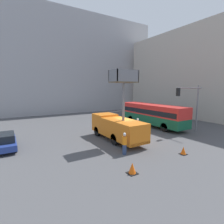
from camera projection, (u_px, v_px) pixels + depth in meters
The scene contains 11 objects.
ground_plane at pixel (129, 139), 18.47m from camera, with size 120.00×120.00×0.00m, color #4C4C4F.
building_backdrop_far at pixel (59, 64), 39.68m from camera, with size 44.00×10.00×21.50m.
building_backdrop_side at pixel (199, 74), 33.55m from camera, with size 10.00×28.00×16.01m.
utility_truck at pixel (117, 126), 17.77m from camera, with size 2.39×7.31×6.97m.
city_bus at pixel (152, 113), 24.63m from camera, with size 2.54×10.83×3.05m.
traffic_light_pole at pixel (190, 101), 20.53m from camera, with size 3.57×3.32×5.64m.
road_worker_near_truck at pixel (124, 144), 14.00m from camera, with size 0.38×0.38×1.80m.
road_worker_directing at pixel (138, 126), 20.28m from camera, with size 0.38×0.38×1.86m.
traffic_cone_near_truck at pixel (132, 168), 10.91m from camera, with size 0.62×0.62×0.70m.
traffic_cone_mid_road at pixel (183, 151), 14.11m from camera, with size 0.55×0.55×0.63m.
parked_car_curbside at pixel (4, 141), 15.19m from camera, with size 1.79×4.25×1.42m.
Camera 1 is at (-10.80, -14.41, 5.30)m, focal length 28.00 mm.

